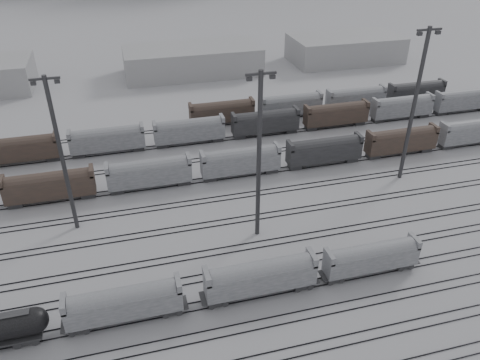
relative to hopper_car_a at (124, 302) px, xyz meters
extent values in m
plane|color=#AAA9AE|center=(15.11, -1.00, -3.13)|extent=(900.00, 900.00, 0.00)
cube|color=black|center=(15.11, -9.28, -3.05)|extent=(220.00, 0.07, 0.16)
cube|color=black|center=(15.11, -5.72, -3.05)|extent=(220.00, 0.07, 0.16)
cube|color=black|center=(15.11, -4.28, -3.05)|extent=(220.00, 0.07, 0.16)
cube|color=black|center=(15.11, -0.72, -3.05)|extent=(220.00, 0.07, 0.16)
cube|color=black|center=(15.11, 0.72, -3.05)|extent=(220.00, 0.07, 0.16)
cube|color=black|center=(15.11, 4.28, -3.05)|extent=(220.00, 0.07, 0.16)
cube|color=black|center=(15.11, 5.72, -3.05)|extent=(220.00, 0.07, 0.16)
cube|color=black|center=(15.11, 9.28, -3.05)|extent=(220.00, 0.07, 0.16)
cube|color=black|center=(15.11, 10.72, -3.05)|extent=(220.00, 0.07, 0.16)
cube|color=black|center=(15.11, 16.28, -3.05)|extent=(220.00, 0.07, 0.16)
cube|color=black|center=(15.11, 17.72, -3.05)|extent=(220.00, 0.07, 0.16)
cube|color=black|center=(15.11, 23.28, -3.05)|extent=(220.00, 0.07, 0.16)
cube|color=black|center=(15.11, 24.72, -3.05)|extent=(220.00, 0.07, 0.16)
cube|color=black|center=(15.11, 30.28, -3.05)|extent=(220.00, 0.07, 0.16)
cube|color=black|center=(15.11, 31.72, -3.05)|extent=(220.00, 0.07, 0.16)
cube|color=black|center=(15.11, 38.28, -3.05)|extent=(220.00, 0.07, 0.16)
cube|color=black|center=(15.11, 39.72, -3.05)|extent=(220.00, 0.07, 0.16)
cube|color=black|center=(15.11, 46.28, -3.05)|extent=(220.00, 0.07, 0.16)
cube|color=black|center=(15.11, 47.72, -3.05)|extent=(220.00, 0.07, 0.16)
cube|color=black|center=(15.11, 54.28, -3.05)|extent=(220.00, 0.07, 0.16)
cube|color=black|center=(15.11, 55.72, -3.05)|extent=(220.00, 0.07, 0.16)
cube|color=black|center=(-11.62, 0.00, -2.53)|extent=(2.83, 2.29, 0.76)
sphere|color=black|center=(-10.25, 0.00, -0.25)|extent=(3.16, 3.16, 3.16)
cube|color=black|center=(-5.63, 0.00, -2.62)|extent=(2.44, 1.97, 0.66)
cube|color=black|center=(5.63, 0.00, -2.62)|extent=(2.44, 1.97, 0.66)
cube|color=gray|center=(0.00, 0.00, -0.41)|extent=(14.09, 2.82, 3.01)
cylinder|color=gray|center=(0.00, 0.00, 0.72)|extent=(12.77, 2.72, 2.72)
cube|color=gray|center=(-6.76, 0.00, 1.47)|extent=(0.66, 2.82, 1.31)
cube|color=gray|center=(6.76, 0.00, 1.47)|extent=(0.66, 2.82, 1.31)
cone|color=black|center=(0.00, 0.00, -2.24)|extent=(2.25, 2.25, 0.85)
cube|color=black|center=(11.55, 0.00, -2.59)|extent=(2.55, 2.06, 0.69)
cube|color=black|center=(23.34, 0.00, -2.59)|extent=(2.55, 2.06, 0.69)
cube|color=gray|center=(17.44, 0.00, -0.29)|extent=(14.73, 2.95, 3.14)
cylinder|color=gray|center=(17.44, 0.00, 0.89)|extent=(13.36, 2.85, 2.85)
cube|color=gray|center=(10.37, 0.00, 1.68)|extent=(0.69, 2.95, 1.37)
cube|color=gray|center=(24.51, 0.00, 1.68)|extent=(0.69, 2.95, 1.37)
cone|color=black|center=(17.44, 0.00, -2.20)|extent=(2.36, 2.36, 0.88)
cube|color=black|center=(28.09, 0.00, -2.64)|extent=(2.33, 1.88, 0.63)
cube|color=black|center=(38.86, 0.00, -2.64)|extent=(2.33, 1.88, 0.63)
cube|color=gray|center=(33.47, 0.00, -0.53)|extent=(13.45, 2.69, 2.87)
cylinder|color=gray|center=(33.47, 0.00, 0.54)|extent=(12.20, 2.60, 2.60)
cube|color=gray|center=(27.02, 0.00, 1.26)|extent=(0.63, 2.69, 1.26)
cube|color=gray|center=(39.93, 0.00, 1.26)|extent=(0.63, 2.69, 1.26)
cone|color=black|center=(33.47, 0.00, -2.28)|extent=(2.15, 2.15, 0.81)
cylinder|color=#333335|center=(-6.57, 21.89, 9.46)|extent=(0.64, 0.64, 25.18)
cube|color=#333335|center=(-6.57, 21.89, 21.54)|extent=(4.03, 0.30, 0.30)
cube|color=#333335|center=(-8.08, 21.89, 21.04)|extent=(0.71, 0.50, 0.50)
cube|color=#333335|center=(-5.06, 21.89, 21.04)|extent=(0.71, 0.50, 0.50)
cylinder|color=#333335|center=(20.92, 12.82, 10.08)|extent=(0.68, 0.68, 26.43)
cube|color=#333335|center=(20.92, 12.82, 22.76)|extent=(4.23, 0.32, 0.32)
cube|color=#333335|center=(19.34, 12.82, 22.24)|extent=(0.74, 0.53, 0.53)
cube|color=#333335|center=(22.51, 12.82, 22.24)|extent=(0.74, 0.53, 0.53)
cylinder|color=#333335|center=(52.09, 22.49, 10.87)|extent=(0.72, 0.72, 28.00)
cube|color=#333335|center=(52.09, 22.49, 24.30)|extent=(4.48, 0.34, 0.34)
cube|color=#333335|center=(50.41, 22.49, 23.74)|extent=(0.78, 0.56, 0.56)
cube|color=#333335|center=(53.77, 22.49, 23.74)|extent=(0.78, 0.56, 0.56)
cube|color=#45342C|center=(-10.89, 31.00, -0.33)|extent=(15.00, 3.00, 5.60)
cube|color=gray|center=(6.11, 31.00, -0.33)|extent=(15.00, 3.00, 5.60)
cube|color=gray|center=(23.11, 31.00, -0.33)|extent=(15.00, 3.00, 5.60)
cube|color=black|center=(40.11, 31.00, -0.33)|extent=(15.00, 3.00, 5.60)
cube|color=#45342C|center=(57.11, 31.00, -0.33)|extent=(15.00, 3.00, 5.60)
cube|color=gray|center=(74.11, 31.00, -0.33)|extent=(15.00, 3.00, 5.60)
cube|color=#45342C|center=(-17.89, 47.00, -0.33)|extent=(15.00, 3.00, 5.60)
cube|color=gray|center=(-0.89, 47.00, -0.33)|extent=(15.00, 3.00, 5.60)
cube|color=gray|center=(16.11, 47.00, -0.33)|extent=(15.00, 3.00, 5.60)
cube|color=black|center=(33.11, 47.00, -0.33)|extent=(15.00, 3.00, 5.60)
cube|color=#45342C|center=(50.11, 47.00, -0.33)|extent=(15.00, 3.00, 5.60)
cube|color=gray|center=(67.11, 47.00, -0.33)|extent=(15.00, 3.00, 5.60)
cube|color=gray|center=(84.11, 47.00, -0.33)|extent=(15.00, 3.00, 5.60)
cube|color=#45342C|center=(25.11, 55.00, -0.33)|extent=(15.00, 3.00, 5.60)
cube|color=gray|center=(42.11, 55.00, -0.33)|extent=(15.00, 3.00, 5.60)
cube|color=gray|center=(59.11, 55.00, -0.33)|extent=(15.00, 3.00, 5.60)
cube|color=black|center=(76.11, 55.00, -0.33)|extent=(15.00, 3.00, 5.60)
cube|color=#98989A|center=(25.11, 94.00, 0.87)|extent=(40.00, 18.00, 8.00)
cube|color=#98989A|center=(75.11, 94.00, 0.87)|extent=(35.00, 18.00, 8.00)
camera|label=1|loc=(3.02, -43.42, 42.07)|focal=35.00mm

